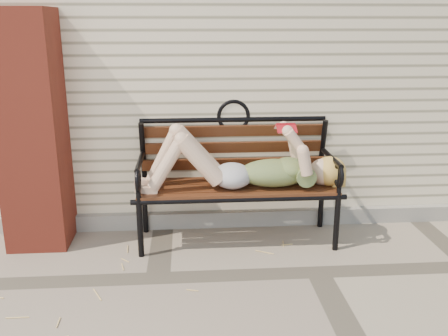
{
  "coord_description": "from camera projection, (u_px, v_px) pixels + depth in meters",
  "views": [
    {
      "loc": [
        -1.0,
        -3.45,
        1.91
      ],
      "look_at": [
        -0.7,
        0.48,
        0.73
      ],
      "focal_mm": 40.0,
      "sensor_mm": 36.0,
      "label": 1
    }
  ],
  "objects": [
    {
      "name": "ground",
      "position": [
        318.0,
        272.0,
        3.91
      ],
      "size": [
        80.0,
        80.0,
        0.0
      ],
      "primitive_type": "plane",
      "color": "gray",
      "rests_on": "ground"
    },
    {
      "name": "house_wall",
      "position": [
        264.0,
        52.0,
        6.35
      ],
      "size": [
        8.0,
        4.0,
        3.0
      ],
      "primitive_type": "cube",
      "color": "beige",
      "rests_on": "ground"
    },
    {
      "name": "foundation_strip",
      "position": [
        293.0,
        216.0,
        4.82
      ],
      "size": [
        8.0,
        0.1,
        0.15
      ],
      "primitive_type": "cube",
      "color": "gray",
      "rests_on": "ground"
    },
    {
      "name": "brick_pillar",
      "position": [
        32.0,
        132.0,
        4.18
      ],
      "size": [
        0.5,
        0.5,
        2.0
      ],
      "primitive_type": "cube",
      "color": "#9D3423",
      "rests_on": "ground"
    },
    {
      "name": "garden_bench",
      "position": [
        236.0,
        164.0,
        4.39
      ],
      "size": [
        1.88,
        0.75,
        1.21
      ],
      "color": "black",
      "rests_on": "ground"
    },
    {
      "name": "reading_woman",
      "position": [
        239.0,
        164.0,
        4.24
      ],
      "size": [
        1.77,
        0.4,
        0.56
      ],
      "color": "#0A3D4B",
      "rests_on": "ground"
    },
    {
      "name": "straw_scatter",
      "position": [
        119.0,
        300.0,
        3.51
      ],
      "size": [
        2.8,
        1.65,
        0.01
      ],
      "color": "#E7C270",
      "rests_on": "ground"
    }
  ]
}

